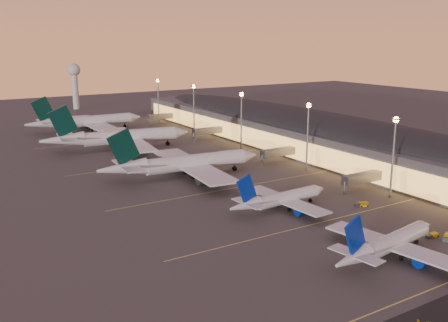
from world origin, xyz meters
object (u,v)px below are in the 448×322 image
Objects in this scene: baggage_tug_a at (448,237)px; baggage_tug_c at (362,204)px; airliner_wide_far at (86,122)px; airliner_narrow_south at (388,244)px; airliner_wide_mid at (118,138)px; baggage_tug_d at (399,239)px; radar_tower at (75,78)px; airliner_narrow_north at (280,199)px; baggage_tug_b at (432,235)px; airliner_wide_near at (183,164)px.

baggage_tug_c is (0.99, 29.46, -0.00)m from baggage_tug_a.
airliner_narrow_south is at bearing -87.32° from airliner_wide_far.
airliner_wide_mid is 139.97m from baggage_tug_d.
baggage_tug_a is (11.15, -290.68, -21.31)m from radar_tower.
airliner_narrow_south is at bearing -93.24° from airliner_narrow_north.
radar_tower reaches higher than airliner_narrow_north.
airliner_narrow_south is 0.56× the size of airliner_wide_mid.
airliner_wide_mid is 119.66m from baggage_tug_c.
airliner_narrow_south is 10.86× the size of baggage_tug_b.
radar_tower is at bearing 79.00° from airliner_narrow_south.
baggage_tug_a is 3.51m from baggage_tug_b.
airliner_wide_mid is 15.27× the size of baggage_tug_a.
airliner_wide_far is at bearing 90.10° from airliner_narrow_north.
airliner_wide_mid is 54.56m from airliner_wide_far.
airliner_wide_far reaches higher than baggage_tug_b.
baggage_tug_c is (23.07, -10.31, -2.75)m from airliner_narrow_north.
airliner_wide_mid is 1.07× the size of airliner_wide_far.
airliner_wide_near is 83.18m from baggage_tug_d.
airliner_wide_near is 111.78m from airliner_wide_far.
airliner_wide_near is (-7.81, 47.00, 1.77)m from airliner_narrow_north.
airliner_wide_far is 201.09m from baggage_tug_a.
baggage_tug_c is (23.01, 29.12, -2.93)m from airliner_narrow_south.
baggage_tug_c is 26.33m from baggage_tug_d.
airliner_wide_mid is at bearing 125.51° from baggage_tug_c.
airliner_wide_mid is at bearing 69.75° from baggage_tug_d.
airliner_narrow_south is 8.55× the size of baggage_tug_a.
airliner_wide_far is (1.67, 54.54, -0.33)m from airliner_wide_mid.
baggage_tug_c is at bearing -27.40° from airliner_narrow_north.
airliner_wide_mid is at bearing 98.31° from airliner_wide_near.
radar_tower reaches higher than baggage_tug_c.
airliner_wide_near is (-7.88, 86.43, 1.59)m from airliner_narrow_south.
baggage_tug_c is (34.29, -114.54, -5.00)m from airliner_wide_mid.
baggage_tug_b is (29.57, -195.69, -4.75)m from airliner_wide_far.
radar_tower is (10.92, 250.91, 18.56)m from airliner_narrow_north.
radar_tower is at bearing 60.57° from baggage_tug_d.
baggage_tug_a is at bearing -87.80° from radar_tower.
airliner_narrow_north is 25.42m from baggage_tug_c.
radar_tower is 7.37× the size of baggage_tug_a.
airliner_wide_near is at bearing 86.10° from baggage_tug_a.
airliner_narrow_north is (-0.07, 39.43, -0.18)m from airliner_narrow_south.
baggage_tug_b is at bearing -66.74° from airliner_wide_near.
radar_tower is (20.46, 92.14, 16.65)m from airliner_wide_far.
baggage_tug_c is at bearing 42.84° from airliner_narrow_south.
baggage_tug_d is at bearing 17.76° from airliner_narrow_south.
airliner_narrow_south is 8.60× the size of baggage_tug_c.
airliner_narrow_south is 39.43m from airliner_narrow_north.
airliner_narrow_south is 37.23m from baggage_tug_c.
airliner_narrow_north is 8.12× the size of baggage_tug_a.
airliner_wide_near is 17.75× the size of baggage_tug_b.
radar_tower is at bearing 111.51° from baggage_tug_c.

